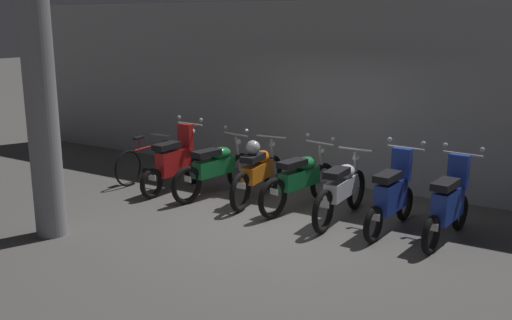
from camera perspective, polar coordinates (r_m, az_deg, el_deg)
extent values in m
plane|color=#565451|center=(8.79, 1.42, -6.39)|extent=(80.00, 80.00, 0.00)
cube|color=#9EA0A3|center=(10.83, 8.97, 6.40)|extent=(16.00, 0.30, 3.37)
torus|color=black|center=(10.98, -6.08, -0.97)|extent=(0.11, 0.53, 0.53)
torus|color=black|center=(10.15, -10.24, -2.30)|extent=(0.11, 0.53, 0.53)
cube|color=red|center=(10.49, -8.12, -0.18)|extent=(0.25, 0.74, 0.44)
cube|color=red|center=(10.66, -6.96, 2.27)|extent=(0.28, 0.13, 0.48)
cube|color=black|center=(10.30, -8.78, 1.37)|extent=(0.26, 0.53, 0.10)
cylinder|color=#B7BABF|center=(10.72, -6.51, 3.54)|extent=(0.56, 0.06, 0.04)
sphere|color=#B7BABF|center=(10.87, -7.57, 4.19)|extent=(0.07, 0.07, 0.07)
sphere|color=#B7BABF|center=(10.54, -5.44, 3.95)|extent=(0.07, 0.07, 0.07)
cylinder|color=#B7BABF|center=(10.85, -6.29, 1.13)|extent=(0.06, 0.15, 0.85)
sphere|color=silver|center=(10.78, -6.33, 2.80)|extent=(0.12, 0.12, 0.12)
cube|color=white|center=(10.14, -10.17, -1.72)|extent=(0.16, 0.02, 0.10)
torus|color=black|center=(10.62, -1.58, -1.05)|extent=(0.20, 0.66, 0.65)
torus|color=black|center=(9.75, -6.84, -2.47)|extent=(0.20, 0.66, 0.65)
cube|color=#197238|center=(10.12, -4.11, -0.69)|extent=(0.36, 0.86, 0.28)
ellipsoid|color=#197238|center=(10.18, -3.50, 0.67)|extent=(0.33, 0.48, 0.22)
cube|color=black|center=(9.94, -4.89, 0.68)|extent=(0.33, 0.55, 0.10)
cylinder|color=#B7BABF|center=(10.39, -1.99, 2.53)|extent=(0.56, 0.13, 0.04)
sphere|color=#B7BABF|center=(10.55, -3.02, 3.23)|extent=(0.07, 0.07, 0.07)
sphere|color=#B7BABF|center=(10.20, -0.94, 2.89)|extent=(0.07, 0.07, 0.07)
cylinder|color=#B7BABF|center=(10.51, -1.78, 0.58)|extent=(0.08, 0.17, 0.65)
sphere|color=silver|center=(10.46, -1.79, 1.76)|extent=(0.12, 0.12, 0.12)
cube|color=white|center=(9.74, -6.74, -1.87)|extent=(0.16, 0.04, 0.10)
torus|color=black|center=(10.42, 1.71, -1.33)|extent=(0.16, 0.66, 0.65)
torus|color=black|center=(9.29, -1.56, -3.17)|extent=(0.16, 0.66, 0.65)
cube|color=orange|center=(9.80, 0.17, -1.13)|extent=(0.31, 0.85, 0.28)
ellipsoid|color=orange|center=(9.89, 0.56, 0.31)|extent=(0.31, 0.47, 0.22)
cube|color=black|center=(9.57, -0.30, 0.24)|extent=(0.29, 0.54, 0.10)
cylinder|color=#B7BABF|center=(10.17, 1.49, 2.29)|extent=(0.56, 0.10, 0.04)
cylinder|color=#B7BABF|center=(10.30, 1.60, 0.32)|extent=(0.07, 0.16, 0.65)
sphere|color=silver|center=(10.25, 1.61, 1.52)|extent=(0.12, 0.12, 0.12)
cube|color=white|center=(9.29, -1.49, -2.54)|extent=(0.16, 0.03, 0.10)
sphere|color=#9EA0A8|center=(9.54, -0.30, 1.24)|extent=(0.24, 0.24, 0.24)
torus|color=black|center=(9.95, 6.57, -2.13)|extent=(0.21, 0.66, 0.65)
torus|color=black|center=(8.97, 1.67, -3.79)|extent=(0.21, 0.66, 0.65)
cube|color=#197238|center=(9.40, 4.27, -1.81)|extent=(0.37, 0.86, 0.28)
ellipsoid|color=#197238|center=(9.47, 4.88, -0.34)|extent=(0.34, 0.48, 0.22)
cube|color=black|center=(9.19, 3.60, -0.34)|extent=(0.33, 0.56, 0.10)
cylinder|color=#B7BABF|center=(9.71, 6.32, 1.67)|extent=(0.56, 0.14, 0.04)
sphere|color=#B7BABF|center=(9.84, 5.11, 2.46)|extent=(0.07, 0.07, 0.07)
sphere|color=#B7BABF|center=(9.54, 7.59, 2.04)|extent=(0.07, 0.07, 0.07)
cylinder|color=#B7BABF|center=(9.83, 6.44, -0.39)|extent=(0.08, 0.17, 0.65)
sphere|color=silver|center=(9.78, 6.48, 0.86)|extent=(0.12, 0.12, 0.12)
cube|color=white|center=(8.96, 1.78, -3.14)|extent=(0.16, 0.04, 0.10)
torus|color=black|center=(9.56, 9.81, -2.89)|extent=(0.10, 0.65, 0.65)
torus|color=black|center=(8.41, 6.60, -5.05)|extent=(0.10, 0.65, 0.65)
cube|color=silver|center=(8.93, 8.36, -2.74)|extent=(0.24, 0.84, 0.28)
ellipsoid|color=silver|center=(9.01, 8.78, -1.15)|extent=(0.27, 0.44, 0.22)
cube|color=black|center=(8.69, 7.96, -1.25)|extent=(0.25, 0.52, 0.10)
cylinder|color=#B7BABF|center=(9.30, 9.75, 1.04)|extent=(0.56, 0.05, 0.04)
cylinder|color=#B7BABF|center=(9.43, 9.78, -1.10)|extent=(0.06, 0.16, 0.65)
sphere|color=silver|center=(9.38, 9.83, 0.20)|extent=(0.12, 0.12, 0.12)
cube|color=white|center=(8.40, 6.70, -4.36)|extent=(0.16, 0.01, 0.10)
torus|color=black|center=(9.19, 14.42, -4.18)|extent=(0.12, 0.53, 0.53)
torus|color=black|center=(8.18, 11.45, -6.23)|extent=(0.12, 0.53, 0.53)
cube|color=#1E389E|center=(8.60, 13.12, -3.44)|extent=(0.27, 0.75, 0.44)
cube|color=#1E389E|center=(8.81, 14.12, -0.40)|extent=(0.29, 0.14, 0.48)
cube|color=black|center=(8.37, 12.81, -1.61)|extent=(0.27, 0.53, 0.10)
cylinder|color=#B7BABF|center=(8.89, 14.53, 1.15)|extent=(0.56, 0.07, 0.04)
sphere|color=#B7BABF|center=(8.96, 13.02, 1.99)|extent=(0.07, 0.07, 0.07)
sphere|color=#B7BABF|center=(8.78, 16.15, 1.57)|extent=(0.07, 0.07, 0.07)
cylinder|color=#B7BABF|center=(9.04, 14.46, -1.71)|extent=(0.07, 0.15, 0.85)
sphere|color=silver|center=(8.96, 14.58, 0.26)|extent=(0.12, 0.12, 0.12)
cube|color=white|center=(8.17, 11.55, -5.52)|extent=(0.16, 0.02, 0.10)
torus|color=black|center=(9.02, 19.42, -4.88)|extent=(0.14, 0.54, 0.53)
torus|color=black|center=(7.98, 16.82, -7.05)|extent=(0.14, 0.54, 0.53)
cube|color=#1E389E|center=(8.41, 18.34, -4.16)|extent=(0.29, 0.75, 0.44)
cube|color=#1E389E|center=(8.63, 19.29, -1.05)|extent=(0.29, 0.15, 0.48)
cube|color=black|center=(8.18, 18.13, -2.31)|extent=(0.29, 0.54, 0.10)
cylinder|color=#B7BABF|center=(8.70, 19.68, 0.54)|extent=(0.56, 0.09, 0.04)
sphere|color=#B7BABF|center=(8.76, 18.12, 1.41)|extent=(0.07, 0.07, 0.07)
sphere|color=#B7BABF|center=(8.61, 21.38, 0.95)|extent=(0.07, 0.07, 0.07)
cylinder|color=#B7BABF|center=(8.86, 19.54, -2.37)|extent=(0.07, 0.15, 0.85)
sphere|color=silver|center=(8.78, 19.70, -0.36)|extent=(0.12, 0.12, 0.12)
cube|color=white|center=(7.97, 16.93, -6.33)|extent=(0.16, 0.03, 0.10)
torus|color=black|center=(11.73, -8.91, 0.26)|extent=(0.04, 0.68, 0.68)
torus|color=black|center=(10.98, -12.46, -0.81)|extent=(0.04, 0.68, 0.68)
cylinder|color=#B21E1E|center=(11.28, -10.69, 1.22)|extent=(0.04, 0.68, 0.04)
cylinder|color=#B21E1E|center=(11.11, -11.44, 1.53)|extent=(0.03, 0.03, 0.22)
cube|color=black|center=(11.09, -11.47, 2.14)|extent=(0.10, 0.22, 0.05)
cylinder|color=#B7BABF|center=(11.54, -9.40, 2.46)|extent=(0.50, 0.03, 0.03)
cylinder|color=black|center=(11.35, -10.77, -1.06)|extent=(0.12, 0.10, 0.10)
cylinder|color=gray|center=(8.51, -20.26, 3.85)|extent=(0.43, 0.43, 3.37)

